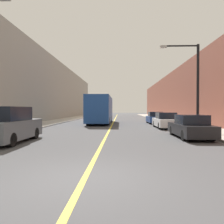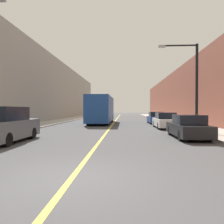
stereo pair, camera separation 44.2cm
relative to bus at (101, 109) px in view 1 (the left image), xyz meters
name	(u,v)px [view 1 (the left image)]	position (x,y,z in m)	size (l,w,h in m)	color
ground_plane	(84,179)	(1.54, -21.80, -1.78)	(200.00, 200.00, 0.00)	#474749
sidewalk_left	(65,120)	(-6.54, 8.20, -1.71)	(3.26, 72.00, 0.12)	#B2AA9E
sidewalk_right	(164,120)	(9.61, 8.20, -1.71)	(3.26, 72.00, 0.12)	#B2AA9E
building_row_left	(44,89)	(-10.17, 8.20, 3.33)	(4.00, 72.00, 10.22)	gray
building_row_right	(187,95)	(13.24, 8.20, 2.31)	(4.00, 72.00, 8.18)	brown
road_center_line	(114,120)	(1.54, 8.20, -1.77)	(0.16, 72.00, 0.01)	gold
bus	(101,109)	(0.00, 0.00, 0.00)	(2.60, 10.49, 3.33)	#1E4793
parked_suv_left	(8,126)	(-3.55, -15.89, -0.89)	(1.99, 4.64, 1.92)	#51565B
car_right_near	(190,127)	(6.82, -13.63, -1.12)	(1.78, 4.54, 1.44)	black
car_right_mid	(165,121)	(6.73, -6.56, -1.11)	(1.80, 4.72, 1.48)	silver
car_right_far	(155,118)	(6.81, -0.02, -1.12)	(1.80, 4.25, 1.46)	navy
street_lamp_right	(194,80)	(7.98, -10.74, 2.16)	(2.93, 0.24, 6.51)	black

